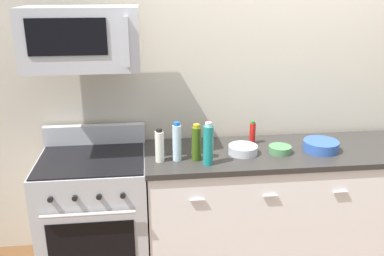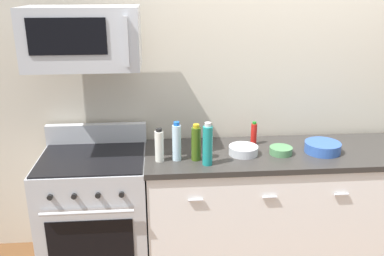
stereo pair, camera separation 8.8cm
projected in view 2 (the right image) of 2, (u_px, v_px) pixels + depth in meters
The scene contains 13 objects.
ground_plane at pixel (284, 256), 3.37m from camera, with size 6.32×6.32×0.00m, color brown.
back_wall at pixel (282, 81), 3.31m from camera, with size 5.27×0.10×2.70m, color beige.
counter_unit at pixel (289, 206), 3.21m from camera, with size 2.18×0.66×0.92m.
range_oven at pixel (97, 212), 3.10m from camera, with size 0.76×0.69×1.07m.
microwave at pixel (83, 38), 2.72m from camera, with size 0.74×0.44×0.40m.
bottle_olive_oil at pixel (196, 143), 2.87m from camera, with size 0.07×0.07×0.26m.
bottle_hot_sauce_red at pixel (254, 134), 3.16m from camera, with size 0.05×0.05×0.18m.
bottle_sparkling_teal at pixel (208, 145), 2.79m from camera, with size 0.07×0.07×0.30m.
bottle_vinegar_white at pixel (159, 146), 2.86m from camera, with size 0.06×0.06×0.24m.
bottle_water_clear at pixel (177, 142), 2.87m from camera, with size 0.06×0.06×0.28m.
bowl_blue_mixing at pixel (323, 147), 3.03m from camera, with size 0.26×0.26×0.07m.
bowl_green_glaze at pixel (281, 150), 3.00m from camera, with size 0.16×0.16×0.05m.
bowl_steel_prep at pixel (243, 150), 2.99m from camera, with size 0.21×0.21×0.06m.
Camera 2 is at (-0.98, -2.77, 2.09)m, focal length 38.91 mm.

